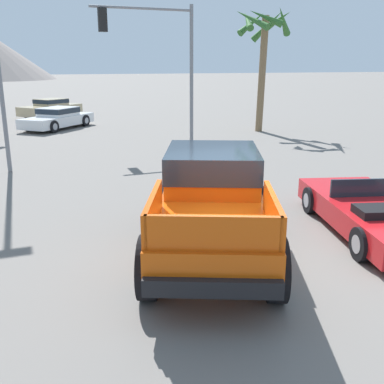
{
  "coord_description": "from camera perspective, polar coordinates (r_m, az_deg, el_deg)",
  "views": [
    {
      "loc": [
        -3.37,
        -6.67,
        3.47
      ],
      "look_at": [
        -0.25,
        1.35,
        1.02
      ],
      "focal_mm": 42.0,
      "sensor_mm": 36.0,
      "label": 1
    }
  ],
  "objects": [
    {
      "name": "orange_pickup_truck",
      "position": [
        8.37,
        2.58,
        -0.63
      ],
      "size": [
        3.67,
        5.3,
        1.88
      ],
      "rotation": [
        0.0,
        0.0,
        -0.41
      ],
      "color": "#CC4C0C",
      "rests_on": "ground_plane"
    },
    {
      "name": "traffic_light_main",
      "position": [
        20.01,
        -4.73,
        17.88
      ],
      "size": [
        4.42,
        0.38,
        5.92
      ],
      "rotation": [
        0.0,
        0.0,
        3.14
      ],
      "color": "slate",
      "rests_on": "ground_plane"
    },
    {
      "name": "ground_plane",
      "position": [
        8.24,
        5.09,
        -9.08
      ],
      "size": [
        320.0,
        320.0,
        0.0
      ],
      "primitive_type": "plane",
      "color": "slate"
    },
    {
      "name": "parked_car_tan",
      "position": [
        32.56,
        -17.51,
        10.18
      ],
      "size": [
        4.47,
        3.95,
        1.21
      ],
      "rotation": [
        0.0,
        0.0,
        2.21
      ],
      "color": "tan",
      "rests_on": "ground_plane"
    },
    {
      "name": "red_convertible_car",
      "position": [
        10.28,
        22.07,
        -2.58
      ],
      "size": [
        3.01,
        4.77,
        1.05
      ],
      "rotation": [
        0.0,
        0.0,
        -0.29
      ],
      "color": "red",
      "rests_on": "ground_plane"
    },
    {
      "name": "parked_car_white",
      "position": [
        26.38,
        -16.69,
        9.02
      ],
      "size": [
        4.38,
        4.53,
        1.16
      ],
      "rotation": [
        0.0,
        0.0,
        2.39
      ],
      "color": "white",
      "rests_on": "ground_plane"
    },
    {
      "name": "palm_tree_leaning",
      "position": [
        24.4,
        9.08,
        18.76
      ],
      "size": [
        3.1,
        3.07,
        6.27
      ],
      "color": "brown",
      "rests_on": "ground_plane"
    }
  ]
}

